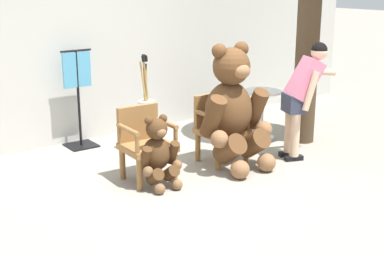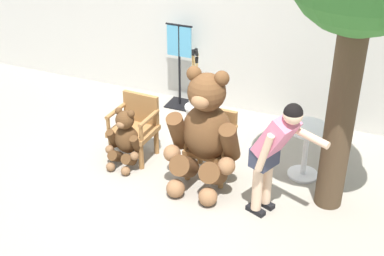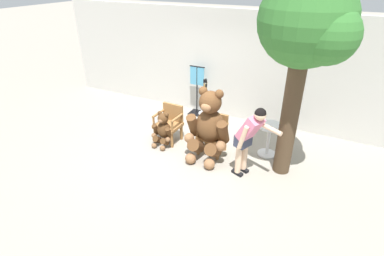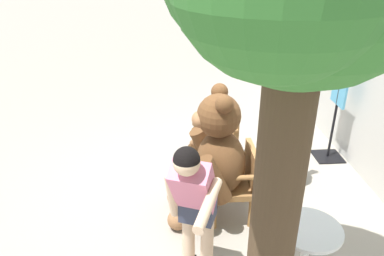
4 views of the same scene
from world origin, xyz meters
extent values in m
plane|color=gray|center=(0.00, 0.00, 0.00)|extent=(60.00, 60.00, 0.00)
cube|color=beige|center=(0.00, 2.40, 1.40)|extent=(10.00, 0.16, 2.80)
cube|color=olive|center=(-0.56, 0.40, 0.41)|extent=(0.58, 0.54, 0.07)
cylinder|color=olive|center=(-0.79, 0.20, 0.18)|extent=(0.07, 0.07, 0.37)
cylinder|color=olive|center=(-0.34, 0.18, 0.18)|extent=(0.07, 0.07, 0.37)
cylinder|color=olive|center=(-0.78, 0.62, 0.18)|extent=(0.07, 0.07, 0.37)
cylinder|color=olive|center=(-0.32, 0.60, 0.18)|extent=(0.07, 0.07, 0.37)
cube|color=olive|center=(-0.55, 0.63, 0.65)|extent=(0.52, 0.08, 0.42)
cylinder|color=olive|center=(-0.81, 0.41, 0.66)|extent=(0.07, 0.48, 0.06)
cylinder|color=olive|center=(-0.81, 0.20, 0.55)|extent=(0.05, 0.05, 0.22)
cylinder|color=olive|center=(-0.31, 0.39, 0.66)|extent=(0.07, 0.48, 0.06)
cylinder|color=olive|center=(-0.32, 0.18, 0.55)|extent=(0.05, 0.05, 0.22)
cube|color=olive|center=(0.56, 0.40, 0.41)|extent=(0.56, 0.52, 0.07)
cylinder|color=olive|center=(0.33, 0.19, 0.18)|extent=(0.07, 0.07, 0.37)
cylinder|color=olive|center=(0.79, 0.19, 0.18)|extent=(0.07, 0.07, 0.37)
cylinder|color=olive|center=(0.33, 0.61, 0.18)|extent=(0.07, 0.07, 0.37)
cylinder|color=olive|center=(0.79, 0.61, 0.18)|extent=(0.07, 0.07, 0.37)
cube|color=olive|center=(0.56, 0.63, 0.65)|extent=(0.52, 0.06, 0.42)
cylinder|color=olive|center=(0.31, 0.40, 0.66)|extent=(0.06, 0.48, 0.06)
cylinder|color=olive|center=(0.31, 0.19, 0.55)|extent=(0.05, 0.05, 0.22)
cylinder|color=olive|center=(0.81, 0.40, 0.66)|extent=(0.06, 0.48, 0.06)
cylinder|color=olive|center=(0.81, 0.19, 0.55)|extent=(0.05, 0.05, 0.22)
ellipsoid|color=brown|center=(0.56, 0.28, 0.70)|extent=(0.64, 0.54, 0.73)
sphere|color=brown|center=(0.56, 0.24, 1.26)|extent=(0.46, 0.46, 0.46)
ellipsoid|color=#8C603D|center=(0.56, 0.04, 1.23)|extent=(0.22, 0.17, 0.17)
sphere|color=black|center=(0.56, 0.04, 1.24)|extent=(0.07, 0.07, 0.07)
sphere|color=brown|center=(0.38, 0.27, 1.46)|extent=(0.18, 0.18, 0.18)
sphere|color=brown|center=(0.73, 0.26, 1.46)|extent=(0.18, 0.18, 0.18)
cylinder|color=brown|center=(0.22, 0.16, 0.70)|extent=(0.21, 0.40, 0.55)
sphere|color=#8C603D|center=(0.20, 0.01, 0.46)|extent=(0.22, 0.22, 0.22)
cylinder|color=brown|center=(0.90, 0.15, 0.70)|extent=(0.21, 0.40, 0.55)
sphere|color=#8C603D|center=(0.91, 0.01, 0.46)|extent=(0.22, 0.22, 0.22)
cylinder|color=brown|center=(0.36, 0.01, 0.31)|extent=(0.27, 0.45, 0.43)
sphere|color=#8C603D|center=(0.34, -0.21, 0.12)|extent=(0.23, 0.23, 0.23)
cylinder|color=brown|center=(0.75, 0.01, 0.31)|extent=(0.27, 0.45, 0.43)
sphere|color=#8C603D|center=(0.77, -0.21, 0.12)|extent=(0.23, 0.23, 0.23)
ellipsoid|color=#4C3019|center=(-0.56, 0.22, 0.38)|extent=(0.35, 0.30, 0.39)
sphere|color=#4C3019|center=(-0.56, 0.20, 0.67)|extent=(0.25, 0.25, 0.25)
ellipsoid|color=brown|center=(-0.56, 0.09, 0.66)|extent=(0.12, 0.10, 0.09)
sphere|color=black|center=(-0.56, 0.09, 0.66)|extent=(0.04, 0.04, 0.04)
sphere|color=#4C3019|center=(-0.65, 0.21, 0.78)|extent=(0.10, 0.10, 0.10)
sphere|color=#4C3019|center=(-0.46, 0.21, 0.78)|extent=(0.10, 0.10, 0.10)
cylinder|color=#4C3019|center=(-0.74, 0.16, 0.38)|extent=(0.12, 0.22, 0.29)
sphere|color=brown|center=(-0.75, 0.08, 0.25)|extent=(0.12, 0.12, 0.12)
cylinder|color=#4C3019|center=(-0.38, 0.15, 0.38)|extent=(0.12, 0.22, 0.29)
sphere|color=brown|center=(-0.37, 0.07, 0.25)|extent=(0.12, 0.12, 0.12)
cylinder|color=#4C3019|center=(-0.67, 0.08, 0.17)|extent=(0.15, 0.25, 0.23)
sphere|color=brown|center=(-0.68, -0.04, 0.06)|extent=(0.12, 0.12, 0.12)
cylinder|color=#4C3019|center=(-0.46, 0.07, 0.17)|extent=(0.15, 0.25, 0.23)
sphere|color=brown|center=(-0.45, -0.05, 0.06)|extent=(0.12, 0.12, 0.12)
cube|color=black|center=(1.34, -0.13, 0.03)|extent=(0.26, 0.17, 0.06)
cylinder|color=beige|center=(1.34, -0.13, 0.47)|extent=(0.12, 0.12, 0.82)
cube|color=black|center=(1.41, 0.04, 0.03)|extent=(0.26, 0.17, 0.06)
cylinder|color=beige|center=(1.41, 0.04, 0.47)|extent=(0.12, 0.12, 0.82)
cube|color=#33384C|center=(1.37, -0.04, 0.75)|extent=(0.31, 0.36, 0.24)
cube|color=pink|center=(1.50, -0.09, 1.05)|extent=(0.53, 0.46, 0.57)
sphere|color=beige|center=(1.67, -0.16, 1.39)|extent=(0.21, 0.21, 0.21)
sphere|color=black|center=(1.67, -0.16, 1.41)|extent=(0.21, 0.21, 0.21)
cylinder|color=beige|center=(1.80, -0.01, 1.10)|extent=(0.56, 0.28, 0.13)
cylinder|color=beige|center=(1.43, -0.27, 0.93)|extent=(0.23, 0.15, 0.50)
cylinder|color=white|center=(-0.02, 1.31, 0.45)|extent=(0.34, 0.34, 0.03)
cylinder|color=white|center=(0.08, 1.41, 0.22)|extent=(0.04, 0.04, 0.43)
cylinder|color=white|center=(-0.12, 1.41, 0.22)|extent=(0.04, 0.04, 0.43)
cylinder|color=white|center=(0.08, 1.21, 0.22)|extent=(0.04, 0.04, 0.43)
cylinder|color=white|center=(-0.12, 1.21, 0.22)|extent=(0.04, 0.04, 0.43)
cylinder|color=white|center=(-0.02, 1.31, 0.59)|extent=(0.22, 0.22, 0.26)
cylinder|color=tan|center=(-0.02, 1.31, 0.83)|extent=(0.05, 0.04, 0.59)
cylinder|color=black|center=(-0.02, 1.31, 1.17)|extent=(0.05, 0.05, 0.08)
cylinder|color=tan|center=(-0.06, 1.28, 0.89)|extent=(0.08, 0.10, 0.71)
cylinder|color=black|center=(-0.06, 1.28, 1.29)|extent=(0.05, 0.05, 0.09)
cylinder|color=tan|center=(-0.03, 1.32, 0.90)|extent=(0.06, 0.08, 0.72)
cylinder|color=black|center=(-0.03, 1.32, 1.30)|extent=(0.05, 0.05, 0.09)
cylinder|color=tan|center=(-0.01, 1.29, 0.89)|extent=(0.10, 0.05, 0.71)
cylinder|color=black|center=(-0.01, 1.29, 1.29)|extent=(0.05, 0.05, 0.09)
cylinder|color=silver|center=(1.68, 0.86, 0.70)|extent=(0.56, 0.56, 0.03)
cylinder|color=silver|center=(1.68, 0.86, 0.34)|extent=(0.07, 0.07, 0.69)
cylinder|color=silver|center=(1.68, 0.86, 0.01)|extent=(0.40, 0.40, 0.03)
cylinder|color=#473523|center=(2.09, 0.41, 1.24)|extent=(0.33, 0.33, 2.48)
sphere|color=#33702D|center=(2.09, 0.41, 2.90)|extent=(1.54, 1.54, 1.54)
sphere|color=#33702D|center=(2.47, 0.18, 2.75)|extent=(0.92, 0.92, 0.92)
cube|color=black|center=(-0.63, 2.08, 0.01)|extent=(0.40, 0.40, 0.02)
cylinder|color=black|center=(-0.63, 2.08, 0.68)|extent=(0.04, 0.04, 1.35)
cylinder|color=black|center=(-0.63, 2.08, 1.35)|extent=(0.44, 0.03, 0.03)
cube|color=#4C99BF|center=(-0.63, 2.08, 1.09)|extent=(0.40, 0.03, 0.48)
camera|label=1|loc=(-3.63, -4.65, 2.31)|focal=50.00mm
camera|label=2|loc=(2.61, -5.02, 3.98)|focal=50.00mm
camera|label=3|loc=(2.72, -4.85, 3.61)|focal=28.00mm
camera|label=4|loc=(4.04, -0.29, 2.83)|focal=35.00mm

